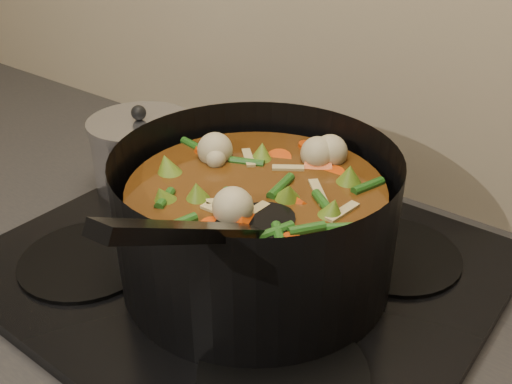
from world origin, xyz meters
The scene contains 3 objects.
stovetop centered at (0.00, 1.93, 0.92)m, with size 0.62×0.54×0.03m.
stockpot centered at (0.03, 1.92, 1.01)m, with size 0.37×0.47×0.25m.
saucepan centered at (-0.26, 2.00, 0.99)m, with size 0.17×0.17×0.14m.
Camera 1 is at (0.39, 1.45, 1.39)m, focal length 40.00 mm.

